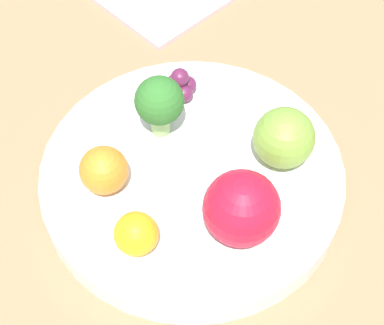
{
  "coord_description": "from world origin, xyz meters",
  "views": [
    {
      "loc": [
        0.18,
        0.28,
        0.5
      ],
      "look_at": [
        0.0,
        0.0,
        0.06
      ],
      "focal_mm": 60.0,
      "sensor_mm": 36.0,
      "label": 1
    }
  ],
  "objects": [
    {
      "name": "apple_red",
      "position": [
        -0.07,
        0.03,
        0.07
      ],
      "size": [
        0.05,
        0.05,
        0.05
      ],
      "color": "olive",
      "rests_on": "bowl"
    },
    {
      "name": "apple_green",
      "position": [
        -0.0,
        0.07,
        0.08
      ],
      "size": [
        0.06,
        0.06,
        0.06
      ],
      "color": "#B7142D",
      "rests_on": "bowl"
    },
    {
      "name": "bowl",
      "position": [
        0.0,
        0.0,
        0.03
      ],
      "size": [
        0.27,
        0.27,
        0.03
      ],
      "color": "white",
      "rests_on": "table_surface"
    },
    {
      "name": "grape_cluster",
      "position": [
        -0.04,
        -0.08,
        0.06
      ],
      "size": [
        0.03,
        0.03,
        0.03
      ],
      "color": "#5B1E42",
      "rests_on": "bowl"
    },
    {
      "name": "orange_front",
      "position": [
        0.08,
        0.04,
        0.06
      ],
      "size": [
        0.04,
        0.04,
        0.04
      ],
      "color": "orange",
      "rests_on": "bowl"
    },
    {
      "name": "table_surface",
      "position": [
        0.0,
        0.0,
        0.01
      ],
      "size": [
        1.2,
        1.2,
        0.02
      ],
      "color": "#936D4C",
      "rests_on": "ground_plane"
    },
    {
      "name": "broccoli",
      "position": [
        0.0,
        -0.05,
        0.08
      ],
      "size": [
        0.04,
        0.04,
        0.06
      ],
      "color": "#8CB76B",
      "rests_on": "bowl"
    },
    {
      "name": "ground_plane",
      "position": [
        0.0,
        0.0,
        0.0
      ],
      "size": [
        6.0,
        6.0,
        0.0
      ],
      "primitive_type": "plane",
      "color": "gray"
    },
    {
      "name": "orange_back",
      "position": [
        0.07,
        -0.03,
        0.07
      ],
      "size": [
        0.04,
        0.04,
        0.04
      ],
      "color": "orange",
      "rests_on": "bowl"
    }
  ]
}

